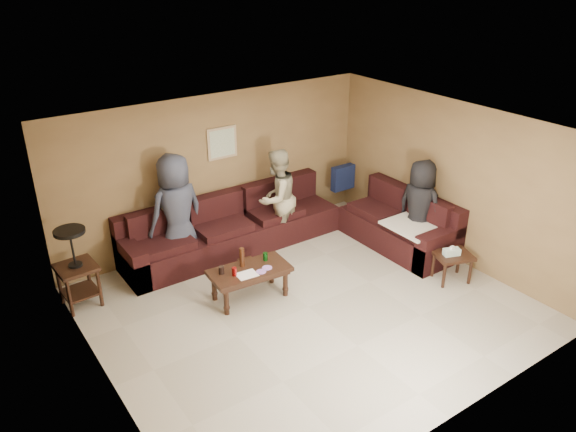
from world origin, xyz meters
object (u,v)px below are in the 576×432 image
(coffee_table, at_px, (249,273))
(waste_bin, at_px, (247,268))
(person_left, at_px, (177,212))
(person_right, at_px, (419,207))
(end_table_left, at_px, (76,266))
(person_middle, at_px, (277,198))
(sectional_sofa, at_px, (293,230))
(side_table_right, at_px, (453,258))

(coffee_table, relative_size, waste_bin, 4.36)
(coffee_table, relative_size, person_left, 0.64)
(person_left, height_order, person_right, person_left)
(end_table_left, bearing_deg, person_middle, -0.48)
(coffee_table, relative_size, person_middle, 0.71)
(person_middle, bearing_deg, coffee_table, 24.96)
(coffee_table, height_order, person_right, person_right)
(coffee_table, distance_m, person_middle, 1.76)
(end_table_left, xyz_separation_m, person_right, (4.95, -1.58, 0.18))
(person_left, bearing_deg, person_right, 144.66)
(sectional_sofa, xyz_separation_m, person_middle, (-0.10, 0.32, 0.49))
(sectional_sofa, relative_size, coffee_table, 4.00)
(coffee_table, xyz_separation_m, end_table_left, (-2.01, 1.19, 0.21))
(sectional_sofa, xyz_separation_m, coffee_table, (-1.35, -0.85, 0.07))
(coffee_table, distance_m, end_table_left, 2.35)
(side_table_right, xyz_separation_m, person_left, (-3.11, 2.72, 0.53))
(end_table_left, xyz_separation_m, waste_bin, (2.28, -0.67, -0.48))
(person_middle, xyz_separation_m, person_right, (1.69, -1.55, -0.03))
(sectional_sofa, relative_size, person_middle, 2.84)
(coffee_table, distance_m, waste_bin, 0.65)
(waste_bin, bearing_deg, person_middle, 33.15)
(person_left, height_order, person_middle, person_left)
(person_left, xyz_separation_m, person_middle, (1.65, -0.24, -0.09))
(coffee_table, xyz_separation_m, person_left, (-0.41, 1.41, 0.51))
(person_left, distance_m, person_right, 3.79)
(coffee_table, bearing_deg, end_table_left, 149.31)
(waste_bin, bearing_deg, side_table_right, -37.01)
(person_right, bearing_deg, waste_bin, 61.46)
(person_middle, distance_m, person_right, 2.29)
(end_table_left, bearing_deg, sectional_sofa, -5.87)
(waste_bin, relative_size, person_left, 0.15)
(end_table_left, distance_m, side_table_right, 5.34)
(sectional_sofa, relative_size, waste_bin, 17.45)
(person_right, bearing_deg, sectional_sofa, 42.47)
(person_middle, bearing_deg, person_left, -26.37)
(side_table_right, distance_m, waste_bin, 3.06)
(person_middle, bearing_deg, waste_bin, 15.05)
(coffee_table, bearing_deg, side_table_right, -25.85)
(coffee_table, bearing_deg, sectional_sofa, 32.16)
(coffee_table, relative_size, person_right, 0.74)
(person_right, bearing_deg, person_left, 52.11)
(coffee_table, xyz_separation_m, waste_bin, (0.27, 0.53, -0.26))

